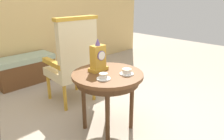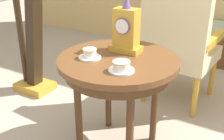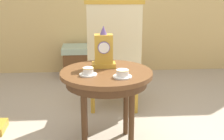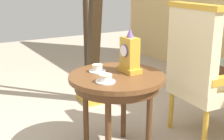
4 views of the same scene
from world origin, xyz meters
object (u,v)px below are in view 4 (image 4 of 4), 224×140
object	(u,v)px
teacup_left	(97,69)
teacup_right	(105,79)
mantel_clock	(130,55)
harp	(92,37)
armchair	(201,70)
side_table	(117,84)

from	to	relation	value
teacup_left	teacup_right	distance (m)	0.26
teacup_right	teacup_left	bearing A→B (deg)	164.22
mantel_clock	harp	world-z (taller)	harp
teacup_right	armchair	world-z (taller)	armchair
harp	side_table	bearing A→B (deg)	-17.20
mantel_clock	harp	distance (m)	1.04
side_table	harp	world-z (taller)	harp
teacup_left	mantel_clock	size ratio (longest dim) A/B	0.39
side_table	teacup_left	xyz separation A→B (m)	(-0.14, -0.09, 0.10)
side_table	teacup_right	distance (m)	0.22
side_table	armchair	world-z (taller)	armchair
side_table	teacup_right	world-z (taller)	teacup_right
side_table	armchair	size ratio (longest dim) A/B	0.63
teacup_right	mantel_clock	distance (m)	0.32
side_table	harp	xyz separation A→B (m)	(-1.03, 0.32, 0.17)
teacup_left	harp	size ratio (longest dim) A/B	0.07
side_table	armchair	bearing A→B (deg)	80.73
teacup_right	mantel_clock	world-z (taller)	mantel_clock
side_table	mantel_clock	size ratio (longest dim) A/B	2.13
teacup_right	mantel_clock	bearing A→B (deg)	113.73
teacup_right	harp	xyz separation A→B (m)	(-1.14, 0.48, 0.06)
harp	mantel_clock	bearing A→B (deg)	-11.08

